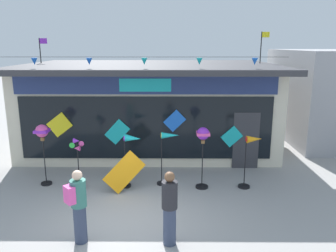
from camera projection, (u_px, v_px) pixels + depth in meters
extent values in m
plane|color=#9E9B99|center=(125.00, 221.00, 8.37)|extent=(80.00, 80.00, 0.00)
cube|color=beige|center=(151.00, 107.00, 14.59)|extent=(9.67, 5.95, 3.30)
cube|color=#333338|center=(150.00, 66.00, 13.71)|extent=(10.07, 6.93, 0.20)
cube|color=navy|center=(145.00, 85.00, 11.36)|extent=(8.90, 0.08, 0.63)
cube|color=#19B7BC|center=(145.00, 85.00, 11.33)|extent=(1.74, 0.04, 0.44)
cube|color=black|center=(146.00, 128.00, 11.72)|extent=(8.70, 0.06, 2.20)
cube|color=#333338|center=(246.00, 141.00, 11.79)|extent=(0.90, 0.07, 2.00)
cube|color=yellow|center=(60.00, 125.00, 11.65)|extent=(0.91, 0.03, 0.89)
cube|color=#19B7BC|center=(117.00, 132.00, 11.70)|extent=(0.90, 0.03, 0.91)
cube|color=blue|center=(175.00, 121.00, 11.59)|extent=(0.79, 0.03, 0.79)
cube|color=#19B7BC|center=(232.00, 137.00, 11.71)|extent=(0.78, 0.03, 0.77)
cylinder|color=black|center=(144.00, 57.00, 10.88)|extent=(9.28, 0.01, 0.01)
cone|color=blue|center=(34.00, 61.00, 10.94)|extent=(0.20, 0.20, 0.22)
cone|color=blue|center=(89.00, 61.00, 10.92)|extent=(0.20, 0.20, 0.22)
cone|color=#19B7BC|center=(144.00, 61.00, 10.91)|extent=(0.20, 0.20, 0.22)
cone|color=#19B7BC|center=(199.00, 61.00, 10.90)|extent=(0.20, 0.20, 0.22)
cone|color=blue|center=(255.00, 61.00, 10.88)|extent=(0.20, 0.20, 0.22)
cylinder|color=black|center=(40.00, 51.00, 14.07)|extent=(0.04, 0.04, 1.03)
cube|color=purple|center=(43.00, 41.00, 13.98)|extent=(0.32, 0.02, 0.22)
cylinder|color=black|center=(261.00, 48.00, 13.98)|extent=(0.04, 0.04, 1.28)
cube|color=yellow|center=(266.00, 35.00, 13.86)|extent=(0.32, 0.02, 0.22)
cylinder|color=black|center=(47.00, 183.00, 10.59)|extent=(0.33, 0.33, 0.06)
cylinder|color=black|center=(45.00, 161.00, 10.42)|extent=(0.03, 0.03, 1.53)
sphere|color=#EA4CA3|center=(42.00, 131.00, 10.20)|extent=(0.39, 0.39, 0.39)
cube|color=purple|center=(42.00, 131.00, 10.20)|extent=(0.40, 0.40, 0.09)
cube|color=brown|center=(43.00, 139.00, 10.26)|extent=(0.10, 0.10, 0.10)
cylinder|color=black|center=(80.00, 187.00, 10.36)|extent=(0.33, 0.33, 0.06)
cylinder|color=black|center=(78.00, 166.00, 10.20)|extent=(0.03, 0.03, 1.38)
cylinder|color=black|center=(77.00, 145.00, 10.00)|extent=(0.06, 0.04, 0.06)
cone|color=#EA4CA3|center=(81.00, 145.00, 10.00)|extent=(0.17, 0.18, 0.17)
cone|color=purple|center=(76.00, 141.00, 9.97)|extent=(0.18, 0.17, 0.17)
cone|color=green|center=(73.00, 145.00, 10.00)|extent=(0.17, 0.18, 0.17)
cone|color=#EA4CA3|center=(77.00, 148.00, 10.03)|extent=(0.18, 0.17, 0.17)
cylinder|color=black|center=(126.00, 185.00, 10.43)|extent=(0.32, 0.32, 0.06)
cylinder|color=black|center=(125.00, 163.00, 10.26)|extent=(0.03, 0.03, 1.54)
cone|color=#19B7BC|center=(133.00, 138.00, 10.08)|extent=(0.54, 0.35, 0.23)
cylinder|color=purple|center=(124.00, 138.00, 10.08)|extent=(0.03, 0.16, 0.16)
cylinder|color=black|center=(162.00, 183.00, 10.60)|extent=(0.30, 0.30, 0.06)
cylinder|color=black|center=(162.00, 160.00, 10.42)|extent=(0.03, 0.03, 1.59)
cone|color=#19B7BC|center=(170.00, 135.00, 10.23)|extent=(0.54, 0.22, 0.19)
cylinder|color=yellow|center=(161.00, 135.00, 10.23)|extent=(0.03, 0.16, 0.16)
cylinder|color=black|center=(202.00, 187.00, 10.35)|extent=(0.38, 0.38, 0.06)
cylinder|color=black|center=(202.00, 164.00, 10.18)|extent=(0.03, 0.03, 1.52)
sphere|color=purple|center=(203.00, 134.00, 9.96)|extent=(0.37, 0.37, 0.37)
cube|color=#EA4CA3|center=(203.00, 134.00, 9.96)|extent=(0.38, 0.38, 0.08)
cube|color=brown|center=(203.00, 142.00, 10.01)|extent=(0.10, 0.10, 0.10)
cylinder|color=black|center=(244.00, 186.00, 10.37)|extent=(0.36, 0.36, 0.06)
cylinder|color=black|center=(245.00, 164.00, 10.20)|extent=(0.03, 0.03, 1.54)
cone|color=orange|center=(254.00, 139.00, 10.01)|extent=(0.50, 0.29, 0.22)
cylinder|color=red|center=(246.00, 139.00, 10.02)|extent=(0.03, 0.16, 0.16)
cylinder|color=#333D56|center=(170.00, 226.00, 7.33)|extent=(0.28, 0.28, 0.86)
cylinder|color=#232328|center=(170.00, 195.00, 7.16)|extent=(0.34, 0.34, 0.60)
sphere|color=brown|center=(170.00, 177.00, 7.06)|extent=(0.22, 0.22, 0.22)
cylinder|color=#333D56|center=(80.00, 224.00, 7.41)|extent=(0.28, 0.28, 0.86)
cylinder|color=#337066|center=(78.00, 193.00, 7.24)|extent=(0.34, 0.34, 0.60)
sphere|color=beige|center=(77.00, 175.00, 7.14)|extent=(0.22, 0.22, 0.22)
cube|color=#EA4CA3|center=(70.00, 195.00, 7.10)|extent=(0.29, 0.30, 0.38)
cube|color=orange|center=(124.00, 172.00, 9.90)|extent=(1.25, 0.34, 1.25)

